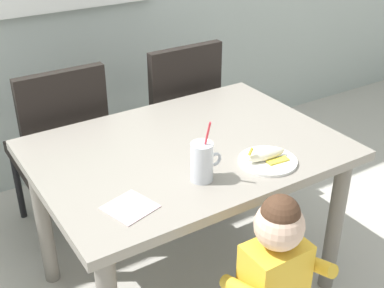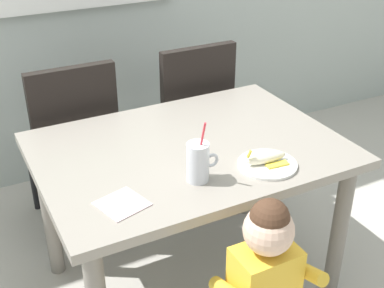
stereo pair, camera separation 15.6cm
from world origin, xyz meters
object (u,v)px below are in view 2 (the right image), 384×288
(snack_plate, at_px, (267,164))
(milk_cup, at_px, (198,164))
(dining_table, at_px, (189,168))
(dining_chair_right, at_px, (189,113))
(peeled_banana, at_px, (267,158))
(paper_napkin, at_px, (122,204))
(toddler_standing, at_px, (265,277))
(dining_chair_left, at_px, (72,139))

(snack_plate, bearing_deg, milk_cup, 173.17)
(dining_table, bearing_deg, dining_chair_right, 63.34)
(dining_chair_right, distance_m, peeled_banana, 0.98)
(milk_cup, distance_m, paper_napkin, 0.31)
(dining_chair_right, height_order, toddler_standing, dining_chair_right)
(toddler_standing, distance_m, snack_plate, 0.44)
(paper_napkin, bearing_deg, milk_cup, 3.70)
(snack_plate, bearing_deg, dining_chair_right, 81.53)
(dining_chair_left, relative_size, peeled_banana, 5.53)
(snack_plate, xyz_separation_m, paper_napkin, (-0.59, 0.01, -0.00))
(milk_cup, xyz_separation_m, paper_napkin, (-0.30, -0.02, -0.06))
(dining_table, height_order, snack_plate, snack_plate)
(toddler_standing, bearing_deg, dining_chair_right, 74.47)
(toddler_standing, relative_size, peeled_banana, 4.83)
(dining_table, xyz_separation_m, dining_chair_right, (0.34, 0.67, -0.09))
(toddler_standing, height_order, milk_cup, milk_cup)
(dining_chair_right, distance_m, toddler_standing, 1.31)
(dining_chair_left, distance_m, milk_cup, 0.99)
(dining_table, height_order, paper_napkin, paper_napkin)
(toddler_standing, relative_size, milk_cup, 3.37)
(toddler_standing, bearing_deg, dining_table, 88.45)
(dining_chair_left, relative_size, dining_chair_right, 1.00)
(dining_chair_right, bearing_deg, toddler_standing, 74.47)
(snack_plate, bearing_deg, paper_napkin, 178.61)
(dining_table, xyz_separation_m, milk_cup, (-0.09, -0.25, 0.17))
(paper_napkin, bearing_deg, dining_chair_right, 52.02)
(dining_chair_left, distance_m, toddler_standing, 1.31)
(toddler_standing, distance_m, paper_napkin, 0.55)
(dining_chair_right, xyz_separation_m, paper_napkin, (-0.73, -0.94, 0.20))
(toddler_standing, xyz_separation_m, paper_napkin, (-0.38, 0.33, 0.22))
(dining_chair_right, relative_size, paper_napkin, 6.40)
(dining_table, bearing_deg, toddler_standing, -91.55)
(toddler_standing, height_order, peeled_banana, toddler_standing)
(dining_chair_left, relative_size, paper_napkin, 6.40)
(snack_plate, distance_m, peeled_banana, 0.03)
(snack_plate, bearing_deg, dining_chair_left, 118.70)
(toddler_standing, relative_size, snack_plate, 3.64)
(peeled_banana, bearing_deg, dining_table, 124.91)
(dining_table, relative_size, paper_napkin, 8.32)
(dining_chair_left, bearing_deg, toddler_standing, 103.79)
(dining_table, bearing_deg, snack_plate, -55.43)
(snack_plate, bearing_deg, toddler_standing, -123.69)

